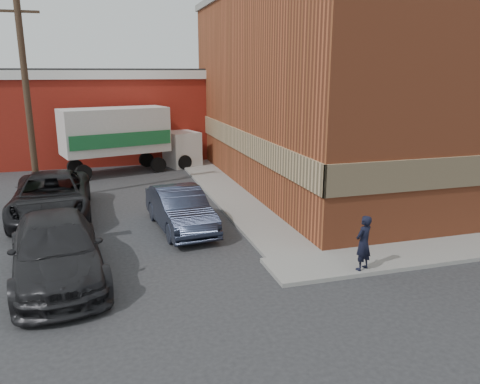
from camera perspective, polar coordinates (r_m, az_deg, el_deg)
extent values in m
plane|color=#28282B|center=(14.03, 4.39, -8.27)|extent=(90.00, 90.00, 0.00)
cube|color=#A84C2B|center=(24.88, 15.86, 11.81)|extent=(14.00, 18.00, 9.00)
cube|color=tan|center=(22.17, -0.24, 6.38)|extent=(0.08, 18.16, 1.00)
cube|color=gray|center=(22.37, -2.35, 0.60)|extent=(1.80, 18.00, 0.12)
cube|color=maroon|center=(32.23, -18.99, 8.49)|extent=(16.00, 8.00, 5.00)
cube|color=silver|center=(32.10, -19.40, 13.37)|extent=(16.30, 8.30, 0.50)
cube|color=black|center=(32.10, -19.44, 13.90)|extent=(16.00, 8.00, 0.10)
cylinder|color=#453022|center=(21.28, -24.54, 10.72)|extent=(0.26, 0.26, 9.00)
cube|color=#453022|center=(21.38, -25.48, 19.27)|extent=(1.60, 0.10, 0.10)
imported|color=black|center=(13.23, 14.82, -6.01)|extent=(0.67, 0.57, 1.55)
imported|color=#272D41|center=(16.56, -7.29, -2.06)|extent=(2.04, 4.63, 1.48)
imported|color=black|center=(19.06, -22.00, -0.51)|extent=(2.92, 6.09, 1.67)
imported|color=#242326|center=(13.46, -21.46, -6.57)|extent=(2.96, 5.86, 1.63)
cube|color=silver|center=(26.21, -15.01, 7.25)|extent=(5.92, 3.59, 2.40)
cube|color=#1B6735|center=(25.20, -14.21, 6.19)|extent=(5.17, 1.42, 0.74)
cube|color=silver|center=(27.64, -7.67, 5.16)|extent=(2.13, 2.39, 2.03)
cylinder|color=black|center=(25.12, -18.53, 2.22)|extent=(0.87, 0.48, 0.83)
cylinder|color=black|center=(26.89, -19.46, 2.91)|extent=(0.87, 0.48, 0.83)
cylinder|color=black|center=(26.31, -9.92, 3.28)|extent=(0.87, 0.48, 0.83)
cylinder|color=black|center=(28.00, -11.34, 3.88)|extent=(0.87, 0.48, 0.83)
cylinder|color=black|center=(26.91, -6.82, 3.64)|extent=(0.87, 0.48, 0.83)
cylinder|color=black|center=(28.57, -8.40, 4.22)|extent=(0.87, 0.48, 0.83)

